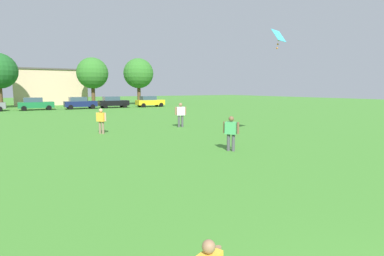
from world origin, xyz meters
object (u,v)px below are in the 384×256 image
adult_bystander (231,130)px  parked_car_yellow_4 (150,101)px  bystander_midfield (101,119)px  kite (279,37)px  parked_car_green_1 (35,104)px  parked_car_black_3 (113,102)px  bystander_near_trees (181,113)px  parked_car_navy_2 (80,103)px  tree_right (92,73)px  tree_far_right (139,74)px

adult_bystander → parked_car_yellow_4: 34.97m
adult_bystander → bystander_midfield: 9.28m
adult_bystander → kite: (4.48, 1.68, 4.77)m
parked_car_green_1 → parked_car_black_3: bearing=-0.6°
bystander_near_trees → parked_car_navy_2: (-2.83, 25.12, -0.22)m
adult_bystander → tree_right: bearing=-36.8°
parked_car_black_3 → kite: bearing=-89.2°
bystander_midfield → kite: bearing=13.2°
kite → tree_far_right: (5.81, 38.65, -0.27)m
bystander_near_trees → parked_car_black_3: size_ratio=0.42×
tree_right → kite: bearing=-87.2°
adult_bystander → parked_car_green_1: 34.97m
parked_car_navy_2 → parked_car_yellow_4: size_ratio=1.00×
adult_bystander → parked_car_navy_2: size_ratio=0.38×
bystander_near_trees → parked_car_black_3: (1.92, 25.35, -0.22)m
parked_car_green_1 → tree_far_right: tree_far_right is taller
tree_far_right → tree_right: bearing=176.2°
parked_car_yellow_4 → bystander_near_trees: bearing=-106.9°
bystander_midfield → tree_far_right: size_ratio=0.20×
bystander_near_trees → parked_car_yellow_4: bearing=-93.7°
kite → tree_right: 39.21m
parked_car_green_1 → parked_car_navy_2: bearing=-3.5°
bystander_near_trees → parked_car_navy_2: bearing=-70.3°
kite → parked_car_navy_2: kite is taller
parked_car_yellow_4 → tree_right: size_ratio=0.55×
adult_bystander → bystander_near_trees: 9.17m
parked_car_green_1 → parked_car_yellow_4: bearing=-2.7°
tree_right → tree_far_right: bearing=-3.8°
kite → parked_car_green_1: 34.79m
kite → parked_car_black_3: size_ratio=0.27×
parked_car_navy_2 → parked_car_black_3: same height
parked_car_green_1 → tree_right: size_ratio=0.55×
parked_car_black_3 → parked_car_yellow_4: 5.63m
adult_bystander → bystander_near_trees: bystander_near_trees is taller
kite → parked_car_navy_2: 33.15m
adult_bystander → parked_car_navy_2: 34.06m
bystander_midfield → parked_car_green_1: parked_car_green_1 is taller
adult_bystander → bystander_midfield: bearing=-8.5°
bystander_near_trees → bystander_midfield: bearing=18.0°
bystander_near_trees → tree_right: 32.19m
kite → parked_car_green_1: size_ratio=0.27×
parked_car_navy_2 → tree_far_right: 13.52m
bystander_near_trees → kite: (2.40, -7.25, 4.65)m
parked_car_black_3 → parked_car_yellow_4: (5.59, -0.66, 0.00)m
bystander_near_trees → kite: bearing=121.6°
kite → parked_car_yellow_4: size_ratio=0.27×
bystander_midfield → parked_car_yellow_4: (13.46, 25.19, -0.10)m
parked_car_green_1 → parked_car_navy_2: (5.59, -0.34, 0.00)m
tree_right → parked_car_green_1: bearing=-144.1°
parked_car_green_1 → tree_far_right: bearing=19.6°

